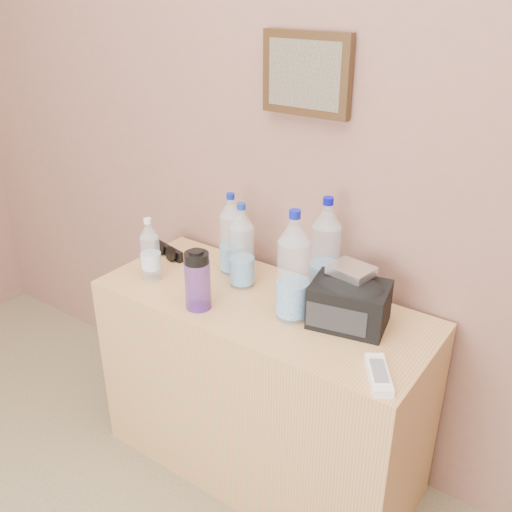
{
  "coord_description": "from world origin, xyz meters",
  "views": [
    {
      "loc": [
        0.78,
        0.41,
        1.66
      ],
      "look_at": [
        -0.13,
        1.71,
        0.89
      ],
      "focal_mm": 40.0,
      "sensor_mm": 36.0,
      "label": 1
    }
  ],
  "objects": [
    {
      "name": "pet_large_c",
      "position": [
        0.01,
        1.89,
        0.86
      ],
      "size": [
        0.09,
        0.09,
        0.35
      ],
      "rotation": [
        0.0,
        0.0,
        0.38
      ],
      "color": "white",
      "rests_on": "dresser"
    },
    {
      "name": "pet_large_d",
      "position": [
        -0.0,
        1.72,
        0.87
      ],
      "size": [
        0.1,
        0.1,
        0.36
      ],
      "rotation": [
        0.0,
        0.0,
        0.41
      ],
      "color": "silver",
      "rests_on": "dresser"
    },
    {
      "name": "sunglasses",
      "position": [
        -0.61,
        1.82,
        0.73
      ],
      "size": [
        0.17,
        0.09,
        0.04
      ],
      "primitive_type": null,
      "rotation": [
        0.0,
        0.0,
        -0.21
      ],
      "color": "black",
      "rests_on": "dresser"
    },
    {
      "name": "nalgene_bottle",
      "position": [
        -0.28,
        1.6,
        0.81
      ],
      "size": [
        0.08,
        0.08,
        0.2
      ],
      "rotation": [
        0.0,
        0.0,
        -0.01
      ],
      "color": "#512492",
      "rests_on": "dresser"
    },
    {
      "name": "pet_large_a",
      "position": [
        -0.25,
        1.8,
        0.84
      ],
      "size": [
        0.08,
        0.08,
        0.3
      ],
      "rotation": [
        0.0,
        0.0,
        -0.14
      ],
      "color": "silver",
      "rests_on": "dresser"
    },
    {
      "name": "pet_small",
      "position": [
        -0.54,
        1.65,
        0.81
      ],
      "size": [
        0.07,
        0.07,
        0.23
      ],
      "rotation": [
        0.0,
        0.0,
        0.2
      ],
      "color": "white",
      "rests_on": "dresser"
    },
    {
      "name": "toiletry_bag",
      "position": [
        0.16,
        1.79,
        0.79
      ],
      "size": [
        0.26,
        0.21,
        0.15
      ],
      "primitive_type": null,
      "rotation": [
        0.0,
        0.0,
        0.21
      ],
      "color": "black",
      "rests_on": "dresser"
    },
    {
      "name": "ac_remote",
      "position": [
        0.35,
        1.6,
        0.72
      ],
      "size": [
        0.14,
        0.17,
        0.02
      ],
      "primitive_type": "cube",
      "rotation": [
        0.0,
        0.0,
        -0.98
      ],
      "color": "silver",
      "rests_on": "dresser"
    },
    {
      "name": "picture_frame",
      "position": [
        -0.13,
        1.98,
        1.4
      ],
      "size": [
        0.3,
        0.03,
        0.25
      ],
      "primitive_type": null,
      "color": "#382311",
      "rests_on": "room_shell"
    },
    {
      "name": "foil_packet",
      "position": [
        0.14,
        1.82,
        0.88
      ],
      "size": [
        0.13,
        0.12,
        0.03
      ],
      "primitive_type": "cube",
      "rotation": [
        0.0,
        0.0,
        -0.13
      ],
      "color": "white",
      "rests_on": "toiletry_bag"
    },
    {
      "name": "dresser",
      "position": [
        -0.13,
        1.74,
        0.35
      ],
      "size": [
        1.13,
        0.47,
        0.71
      ],
      "primitive_type": "cube",
      "color": "#A98A4F",
      "rests_on": "ground"
    },
    {
      "name": "pet_large_b",
      "position": [
        -0.34,
        1.86,
        0.84
      ],
      "size": [
        0.08,
        0.08,
        0.3
      ],
      "rotation": [
        0.0,
        0.0,
        0.01
      ],
      "color": "silver",
      "rests_on": "dresser"
    }
  ]
}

